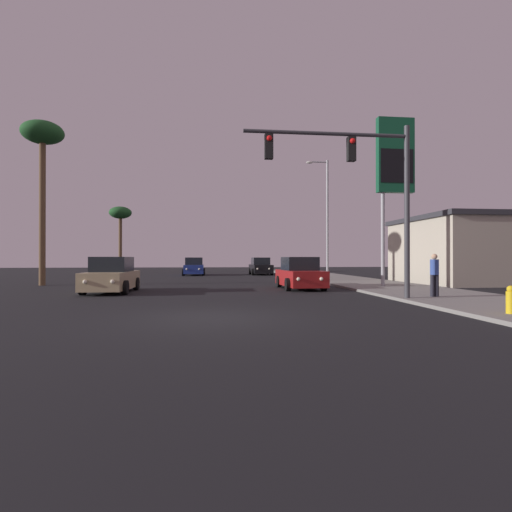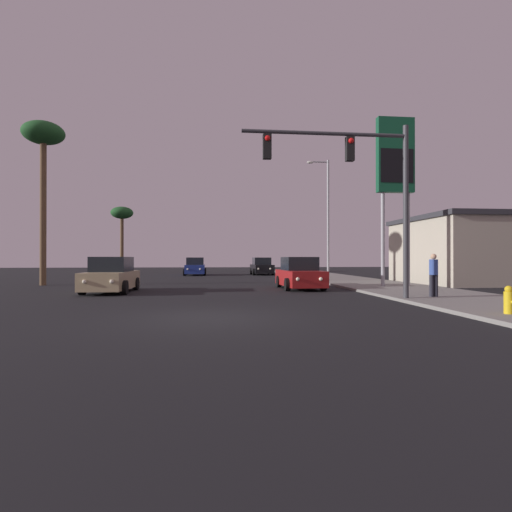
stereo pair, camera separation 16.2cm
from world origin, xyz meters
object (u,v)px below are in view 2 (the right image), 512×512
Objects in this scene: gas_station_sign at (395,165)px; car_black at (262,267)px; car_tan at (111,276)px; pedestrian_on_sidewalk at (434,273)px; fire_hydrant at (509,300)px; traffic_light_mast at (361,176)px; palm_tree_near at (43,143)px; street_lamp at (326,212)px; palm_tree_far at (122,216)px; car_red at (300,274)px; car_blue at (195,267)px.

car_black is at bearing 105.24° from gas_station_sign.
pedestrian_on_sidewalk is (13.35, -4.80, 0.27)m from car_tan.
car_tan is 15.92m from fire_hydrant.
gas_station_sign is at bearing 55.32° from traffic_light_mast.
pedestrian_on_sidewalk is 0.17× the size of palm_tree_near.
car_black reaches higher than fire_hydrant.
street_lamp is at bearing 88.18° from fire_hydrant.
palm_tree_near is (-18.67, -4.80, 3.36)m from street_lamp.
palm_tree_far is at bearing 116.91° from traffic_light_mast.
palm_tree_near is at bearing -44.11° from car_tan.
fire_hydrant is at bearing -60.64° from traffic_light_mast.
palm_tree_near reaches higher than gas_station_sign.
gas_station_sign is at bearing 78.80° from pedestrian_on_sidewalk.
gas_station_sign reaches higher than traffic_light_mast.
car_blue is at bearing -72.71° from car_red.
fire_hydrant is at bearing -62.78° from palm_tree_far.
street_lamp is at bearing -116.32° from car_red.
street_lamp reaches higher than car_tan.
car_blue is at bearing 0.93° from car_black.
palm_tree_near is at bearing 57.17° from car_blue.
car_tan is 0.48× the size of gas_station_sign.
gas_station_sign is (1.10, -9.35, 1.50)m from street_lamp.
gas_station_sign reaches higher than car_tan.
car_tan is at bearing -176.61° from gas_station_sign.
car_blue is 25.47m from traffic_light_mast.
palm_tree_near is at bearing -18.51° from car_red.
pedestrian_on_sidewalk is (10.33, -23.71, 0.27)m from car_blue.
car_blue is (-6.44, -0.35, 0.00)m from car_black.
fire_hydrant is 24.76m from palm_tree_near.
fire_hydrant is at bearing -91.82° from street_lamp.
car_blue is at bearing 122.39° from gas_station_sign.
gas_station_sign is (5.01, -18.40, 5.86)m from car_black.
pedestrian_on_sidewalk is 22.53m from palm_tree_near.
traffic_light_mast is at bearing 89.82° from car_black.
street_lamp reaches higher than fire_hydrant.
street_lamp is 19.57m from palm_tree_near.
car_black and car_blue have the same top height.
palm_tree_near reaches higher than street_lamp.
palm_tree_far is 20.12m from palm_tree_near.
car_red is 7.50m from traffic_light_mast.
traffic_light_mast is (0.96, -6.33, 3.91)m from car_red.
car_tan is 17.38m from street_lamp.
fire_hydrant is 39.73m from palm_tree_far.
traffic_light_mast is at bearing -63.09° from palm_tree_far.
palm_tree_far is (-18.61, 15.20, 1.15)m from street_lamp.
street_lamp is 11.84× the size of fire_hydrant.
car_red is 18.85m from car_blue.
pedestrian_on_sidewalk is at bearing -58.40° from palm_tree_far.
street_lamp is (3.91, -9.05, 4.36)m from car_black.
gas_station_sign is at bearing -83.30° from street_lamp.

